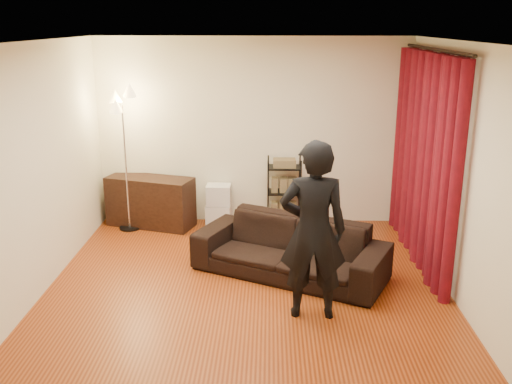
{
  "coord_description": "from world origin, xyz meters",
  "views": [
    {
      "loc": [
        0.24,
        -5.67,
        2.89
      ],
      "look_at": [
        0.1,
        0.3,
        1.1
      ],
      "focal_mm": 40.0,
      "sensor_mm": 36.0,
      "label": 1
    }
  ],
  "objects_px": {
    "sofa": "(290,248)",
    "floor_lamp": "(126,162)",
    "person": "(313,231)",
    "media_cabinet": "(151,202)",
    "storage_boxes": "(219,204)",
    "wire_shelf": "(284,192)"
  },
  "relations": [
    {
      "from": "sofa",
      "to": "floor_lamp",
      "type": "bearing_deg",
      "value": 172.25
    },
    {
      "from": "person",
      "to": "media_cabinet",
      "type": "height_order",
      "value": "person"
    },
    {
      "from": "storage_boxes",
      "to": "wire_shelf",
      "type": "distance_m",
      "value": 0.98
    },
    {
      "from": "storage_boxes",
      "to": "wire_shelf",
      "type": "height_order",
      "value": "wire_shelf"
    },
    {
      "from": "floor_lamp",
      "to": "sofa",
      "type": "bearing_deg",
      "value": -33.49
    },
    {
      "from": "person",
      "to": "floor_lamp",
      "type": "xyz_separation_m",
      "value": [
        -2.46,
        2.47,
        0.09
      ]
    },
    {
      "from": "wire_shelf",
      "to": "floor_lamp",
      "type": "bearing_deg",
      "value": 178.08
    },
    {
      "from": "sofa",
      "to": "wire_shelf",
      "type": "height_order",
      "value": "wire_shelf"
    },
    {
      "from": "sofa",
      "to": "media_cabinet",
      "type": "bearing_deg",
      "value": 165.86
    },
    {
      "from": "sofa",
      "to": "media_cabinet",
      "type": "relative_size",
      "value": 1.8
    },
    {
      "from": "storage_boxes",
      "to": "wire_shelf",
      "type": "relative_size",
      "value": 0.59
    },
    {
      "from": "sofa",
      "to": "floor_lamp",
      "type": "height_order",
      "value": "floor_lamp"
    },
    {
      "from": "wire_shelf",
      "to": "media_cabinet",
      "type": "bearing_deg",
      "value": 174.37
    },
    {
      "from": "media_cabinet",
      "to": "wire_shelf",
      "type": "distance_m",
      "value": 1.95
    },
    {
      "from": "media_cabinet",
      "to": "floor_lamp",
      "type": "xyz_separation_m",
      "value": [
        -0.29,
        -0.15,
        0.64
      ]
    },
    {
      "from": "media_cabinet",
      "to": "sofa",
      "type": "bearing_deg",
      "value": -22.93
    },
    {
      "from": "person",
      "to": "floor_lamp",
      "type": "bearing_deg",
      "value": -44.96
    },
    {
      "from": "media_cabinet",
      "to": "storage_boxes",
      "type": "distance_m",
      "value": 0.99
    },
    {
      "from": "sofa",
      "to": "person",
      "type": "bearing_deg",
      "value": -53.42
    },
    {
      "from": "wire_shelf",
      "to": "sofa",
      "type": "bearing_deg",
      "value": -96.03
    },
    {
      "from": "sofa",
      "to": "person",
      "type": "height_order",
      "value": "person"
    },
    {
      "from": "person",
      "to": "wire_shelf",
      "type": "xyz_separation_m",
      "value": [
        -0.22,
        2.67,
        -0.41
      ]
    }
  ]
}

